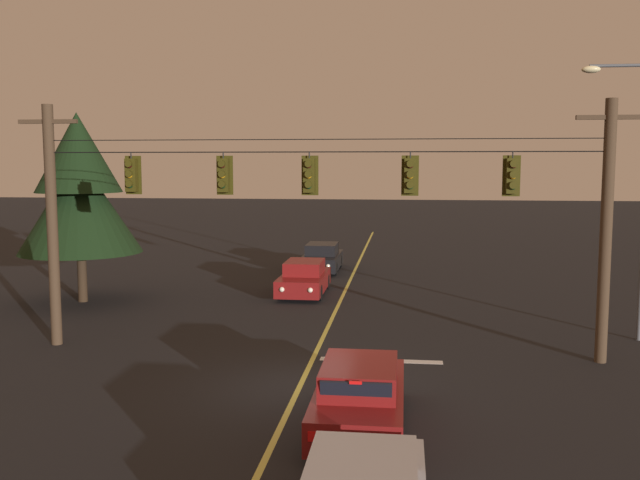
{
  "coord_description": "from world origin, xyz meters",
  "views": [
    {
      "loc": [
        2.5,
        -16.33,
        5.44
      ],
      "look_at": [
        0.0,
        4.19,
        3.17
      ],
      "focal_mm": 39.13,
      "sensor_mm": 36.0,
      "label": 1
    }
  ],
  "objects_px": {
    "car_waiting_near_lane": "(360,397)",
    "car_oncoming_trailing": "(322,258)",
    "traffic_light_right_inner": "(410,176)",
    "car_oncoming_lead": "(304,279)",
    "traffic_light_rightmost": "(512,176)",
    "tree_verge_near": "(79,190)",
    "street_lamp_corner": "(636,176)",
    "traffic_light_leftmost": "(131,175)",
    "traffic_light_centre": "(309,175)",
    "traffic_light_left_inner": "(223,175)"
  },
  "relations": [
    {
      "from": "traffic_light_left_inner",
      "to": "car_waiting_near_lane",
      "type": "xyz_separation_m",
      "value": [
        4.29,
        -5.54,
        -4.46
      ]
    },
    {
      "from": "traffic_light_centre",
      "to": "car_oncoming_lead",
      "type": "height_order",
      "value": "traffic_light_centre"
    },
    {
      "from": "traffic_light_leftmost",
      "to": "traffic_light_centre",
      "type": "xyz_separation_m",
      "value": [
        5.22,
        0.0,
        0.0
      ]
    },
    {
      "from": "tree_verge_near",
      "to": "traffic_light_centre",
      "type": "bearing_deg",
      "value": -32.59
    },
    {
      "from": "traffic_light_left_inner",
      "to": "car_oncoming_trailing",
      "type": "relative_size",
      "value": 0.28
    },
    {
      "from": "car_oncoming_trailing",
      "to": "street_lamp_corner",
      "type": "distance_m",
      "value": 17.5
    },
    {
      "from": "tree_verge_near",
      "to": "car_oncoming_lead",
      "type": "bearing_deg",
      "value": 17.64
    },
    {
      "from": "car_oncoming_trailing",
      "to": "street_lamp_corner",
      "type": "height_order",
      "value": "street_lamp_corner"
    },
    {
      "from": "traffic_light_leftmost",
      "to": "traffic_light_right_inner",
      "type": "height_order",
      "value": "same"
    },
    {
      "from": "car_waiting_near_lane",
      "to": "car_oncoming_trailing",
      "type": "height_order",
      "value": "same"
    },
    {
      "from": "traffic_light_rightmost",
      "to": "car_waiting_near_lane",
      "type": "distance_m",
      "value": 8.05
    },
    {
      "from": "traffic_light_left_inner",
      "to": "traffic_light_centre",
      "type": "relative_size",
      "value": 1.0
    },
    {
      "from": "traffic_light_centre",
      "to": "traffic_light_rightmost",
      "type": "relative_size",
      "value": 1.0
    },
    {
      "from": "traffic_light_left_inner",
      "to": "traffic_light_rightmost",
      "type": "bearing_deg",
      "value": 0.0
    },
    {
      "from": "car_oncoming_lead",
      "to": "traffic_light_rightmost",
      "type": "bearing_deg",
      "value": -52.1
    },
    {
      "from": "traffic_light_rightmost",
      "to": "car_oncoming_lead",
      "type": "xyz_separation_m",
      "value": [
        -7.04,
        9.05,
        -4.47
      ]
    },
    {
      "from": "traffic_light_rightmost",
      "to": "tree_verge_near",
      "type": "relative_size",
      "value": 0.16
    },
    {
      "from": "traffic_light_right_inner",
      "to": "street_lamp_corner",
      "type": "relative_size",
      "value": 0.14
    },
    {
      "from": "traffic_light_right_inner",
      "to": "traffic_light_rightmost",
      "type": "relative_size",
      "value": 1.0
    },
    {
      "from": "traffic_light_left_inner",
      "to": "car_oncoming_lead",
      "type": "xyz_separation_m",
      "value": [
        1.01,
        9.05,
        -4.47
      ]
    },
    {
      "from": "traffic_light_left_inner",
      "to": "traffic_light_leftmost",
      "type": "bearing_deg",
      "value": 180.0
    },
    {
      "from": "traffic_light_leftmost",
      "to": "traffic_light_rightmost",
      "type": "height_order",
      "value": "same"
    },
    {
      "from": "traffic_light_right_inner",
      "to": "car_oncoming_lead",
      "type": "distance_m",
      "value": 10.96
    },
    {
      "from": "traffic_light_left_inner",
      "to": "car_oncoming_lead",
      "type": "relative_size",
      "value": 0.28
    },
    {
      "from": "car_oncoming_trailing",
      "to": "traffic_light_left_inner",
      "type": "bearing_deg",
      "value": -93.71
    },
    {
      "from": "traffic_light_leftmost",
      "to": "tree_verge_near",
      "type": "bearing_deg",
      "value": 126.61
    },
    {
      "from": "traffic_light_rightmost",
      "to": "tree_verge_near",
      "type": "height_order",
      "value": "tree_verge_near"
    },
    {
      "from": "traffic_light_centre",
      "to": "car_oncoming_lead",
      "type": "relative_size",
      "value": 0.28
    },
    {
      "from": "traffic_light_right_inner",
      "to": "traffic_light_rightmost",
      "type": "distance_m",
      "value": 2.76
    },
    {
      "from": "traffic_light_leftmost",
      "to": "car_oncoming_trailing",
      "type": "xyz_separation_m",
      "value": [
        3.74,
        15.44,
        -4.47
      ]
    },
    {
      "from": "tree_verge_near",
      "to": "traffic_light_right_inner",
      "type": "bearing_deg",
      "value": -26.47
    },
    {
      "from": "traffic_light_leftmost",
      "to": "car_oncoming_lead",
      "type": "xyz_separation_m",
      "value": [
        3.75,
        9.05,
        -4.47
      ]
    },
    {
      "from": "traffic_light_rightmost",
      "to": "street_lamp_corner",
      "type": "xyz_separation_m",
      "value": [
        4.06,
        2.67,
        -0.06
      ]
    },
    {
      "from": "traffic_light_left_inner",
      "to": "car_oncoming_trailing",
      "type": "height_order",
      "value": "traffic_light_left_inner"
    },
    {
      "from": "traffic_light_left_inner",
      "to": "car_waiting_near_lane",
      "type": "height_order",
      "value": "traffic_light_left_inner"
    },
    {
      "from": "car_oncoming_lead",
      "to": "street_lamp_corner",
      "type": "height_order",
      "value": "street_lamp_corner"
    },
    {
      "from": "traffic_light_leftmost",
      "to": "car_oncoming_lead",
      "type": "bearing_deg",
      "value": 67.47
    },
    {
      "from": "car_waiting_near_lane",
      "to": "car_oncoming_trailing",
      "type": "xyz_separation_m",
      "value": [
        -3.29,
        20.98,
        -0.0
      ]
    },
    {
      "from": "traffic_light_right_inner",
      "to": "car_oncoming_lead",
      "type": "bearing_deg",
      "value": 115.35
    },
    {
      "from": "traffic_light_right_inner",
      "to": "traffic_light_rightmost",
      "type": "xyz_separation_m",
      "value": [
        2.76,
        0.0,
        0.0
      ]
    },
    {
      "from": "traffic_light_centre",
      "to": "tree_verge_near",
      "type": "relative_size",
      "value": 0.16
    },
    {
      "from": "traffic_light_rightmost",
      "to": "car_oncoming_lead",
      "type": "height_order",
      "value": "traffic_light_rightmost"
    },
    {
      "from": "traffic_light_centre",
      "to": "traffic_light_rightmost",
      "type": "bearing_deg",
      "value": 0.0
    },
    {
      "from": "traffic_light_leftmost",
      "to": "street_lamp_corner",
      "type": "height_order",
      "value": "street_lamp_corner"
    },
    {
      "from": "car_waiting_near_lane",
      "to": "traffic_light_left_inner",
      "type": "bearing_deg",
      "value": 127.76
    },
    {
      "from": "car_waiting_near_lane",
      "to": "car_oncoming_lead",
      "type": "height_order",
      "value": "same"
    },
    {
      "from": "traffic_light_centre",
      "to": "tree_verge_near",
      "type": "distance_m",
      "value": 11.82
    },
    {
      "from": "car_oncoming_lead",
      "to": "tree_verge_near",
      "type": "height_order",
      "value": "tree_verge_near"
    },
    {
      "from": "car_waiting_near_lane",
      "to": "tree_verge_near",
      "type": "relative_size",
      "value": 0.58
    },
    {
      "from": "traffic_light_leftmost",
      "to": "traffic_light_centre",
      "type": "bearing_deg",
      "value": 0.0
    }
  ]
}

